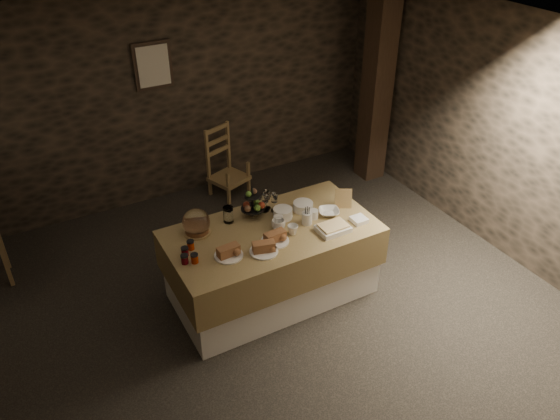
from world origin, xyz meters
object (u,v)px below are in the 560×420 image
chair (226,164)px  fruit_stand (253,205)px  buffet_table (272,258)px  timber_column (377,86)px

chair → fruit_stand: (-0.48, -1.79, 0.51)m
buffet_table → fruit_stand: size_ratio=6.00×
buffet_table → fruit_stand: 0.55m
buffet_table → timber_column: 2.97m
chair → timber_column: timber_column is taller
timber_column → fruit_stand: timber_column is taller
chair → timber_column: bearing=-35.7°
buffet_table → chair: bearing=78.1°
timber_column → fruit_stand: 2.76m
fruit_stand → buffet_table: bearing=-81.8°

